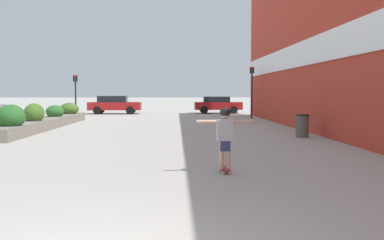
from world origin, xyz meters
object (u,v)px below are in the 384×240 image
(skateboarder, at_px, (225,132))
(car_center_left, at_px, (218,104))
(traffic_light_left, at_px, (75,89))
(skateboard, at_px, (225,170))
(car_leftmost, at_px, (114,104))
(traffic_light_right, at_px, (252,84))
(car_rightmost, at_px, (360,104))
(trash_bin, at_px, (302,126))

(skateboarder, height_order, car_center_left, skateboarder)
(skateboarder, distance_m, traffic_light_left, 22.64)
(skateboard, xyz_separation_m, traffic_light_left, (-8.30, 21.03, 2.05))
(car_leftmost, distance_m, traffic_light_right, 12.71)
(traffic_light_left, bearing_deg, traffic_light_right, -1.84)
(car_rightmost, height_order, traffic_light_left, traffic_light_left)
(trash_bin, height_order, car_rightmost, car_rightmost)
(skateboarder, bearing_deg, skateboard, 59.39)
(trash_bin, relative_size, car_rightmost, 0.21)
(skateboarder, xyz_separation_m, trash_bin, (4.08, 7.63, -0.48))
(traffic_light_right, bearing_deg, skateboard, -101.74)
(skateboard, relative_size, trash_bin, 0.64)
(skateboarder, xyz_separation_m, car_leftmost, (-6.44, 27.23, -0.14))
(skateboard, relative_size, skateboarder, 0.43)
(skateboard, height_order, traffic_light_right, traffic_light_right)
(skateboard, distance_m, car_center_left, 28.16)
(traffic_light_right, bearing_deg, skateboarder, -101.74)
(trash_bin, height_order, traffic_light_left, traffic_light_left)
(skateboard, distance_m, traffic_light_left, 22.70)
(trash_bin, relative_size, traffic_light_right, 0.26)
(traffic_light_left, bearing_deg, skateboarder, -68.45)
(car_leftmost, bearing_deg, car_center_left, 95.14)
(car_center_left, bearing_deg, traffic_light_right, 13.18)
(car_leftmost, relative_size, car_rightmost, 0.97)
(trash_bin, xyz_separation_m, car_center_left, (-1.53, 20.41, 0.31))
(trash_bin, xyz_separation_m, traffic_light_left, (-12.38, 13.40, 1.65))
(skateboarder, relative_size, car_rightmost, 0.31)
(car_center_left, bearing_deg, car_rightmost, 85.13)
(traffic_light_left, bearing_deg, car_leftmost, 73.31)
(skateboard, distance_m, car_rightmost, 30.84)
(traffic_light_left, distance_m, traffic_light_right, 12.60)
(traffic_light_right, bearing_deg, traffic_light_left, 178.16)
(trash_bin, bearing_deg, traffic_light_left, 132.74)
(skateboard, height_order, car_center_left, car_center_left)
(car_rightmost, distance_m, traffic_light_right, 12.49)
(skateboarder, height_order, car_rightmost, car_rightmost)
(skateboard, relative_size, traffic_light_right, 0.17)
(skateboarder, relative_size, car_leftmost, 0.32)
(car_rightmost, distance_m, traffic_light_left, 24.00)
(trash_bin, bearing_deg, skateboarder, -118.13)
(skateboard, distance_m, trash_bin, 8.66)
(car_rightmost, bearing_deg, car_center_left, -94.87)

